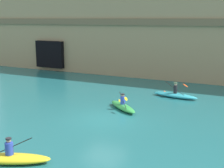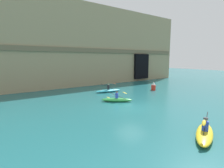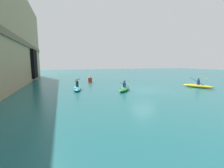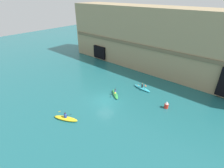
% 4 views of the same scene
% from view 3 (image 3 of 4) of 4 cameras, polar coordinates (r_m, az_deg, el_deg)
% --- Properties ---
extents(ground_plane, '(120.00, 120.00, 0.00)m').
position_cam_3_polar(ground_plane, '(16.86, 12.09, -2.15)').
color(ground_plane, '#1E6066').
extents(kayak_green, '(2.85, 2.47, 1.07)m').
position_cam_3_polar(kayak_green, '(15.93, 4.74, -1.74)').
color(kayak_green, green).
rests_on(kayak_green, ground).
extents(kayak_yellow, '(3.46, 2.17, 1.22)m').
position_cam_3_polar(kayak_yellow, '(20.65, 29.96, -0.58)').
color(kayak_yellow, yellow).
rests_on(kayak_yellow, ground).
extents(kayak_cyan, '(3.56, 1.27, 1.19)m').
position_cam_3_polar(kayak_cyan, '(16.92, -13.09, -1.41)').
color(kayak_cyan, '#33B2C6').
rests_on(kayak_cyan, ground).
extents(marker_buoy, '(0.60, 0.60, 1.15)m').
position_cam_3_polar(marker_buoy, '(22.90, -8.32, 1.91)').
color(marker_buoy, red).
rests_on(marker_buoy, ground).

